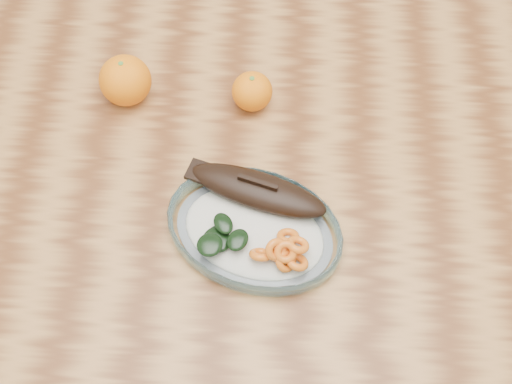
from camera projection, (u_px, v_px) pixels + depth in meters
ground at (240, 322)px, 1.64m from camera, size 3.00×3.00×0.00m
dining_table at (231, 197)px, 1.08m from camera, size 1.20×0.80×0.75m
plated_meal at (254, 227)px, 0.92m from camera, size 0.59×0.59×0.08m
orange_left at (125, 80)px, 1.02m from camera, size 0.08×0.08×0.08m
orange_right at (252, 91)px, 1.02m from camera, size 0.07×0.07×0.07m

